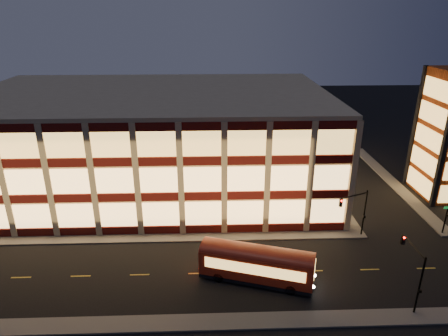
{
  "coord_description": "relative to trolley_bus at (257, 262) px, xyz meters",
  "views": [
    {
      "loc": [
        5.43,
        -40.23,
        25.47
      ],
      "look_at": [
        7.2,
        8.0,
        6.09
      ],
      "focal_mm": 32.0,
      "sensor_mm": 36.0,
      "label": 1
    }
  ],
  "objects": [
    {
      "name": "office_building",
      "position": [
        -12.79,
        24.16,
        5.15
      ],
      "size": [
        50.45,
        30.45,
        14.5
      ],
      "color": "tan",
      "rests_on": "ground"
    },
    {
      "name": "trolley_bus",
      "position": [
        0.0,
        0.0,
        0.0
      ],
      "size": [
        11.52,
        6.04,
        3.79
      ],
      "rotation": [
        0.0,
        0.0,
        -0.31
      ],
      "color": "#971B08",
      "rests_on": "ground"
    },
    {
      "name": "sidewalk_office_east",
      "position": [
        13.13,
        24.25,
        -2.03
      ],
      "size": [
        2.0,
        30.0,
        0.15
      ],
      "primitive_type": "cube",
      "color": "#514F4C",
      "rests_on": "ground"
    },
    {
      "name": "sidewalk_tower_west",
      "position": [
        24.13,
        24.25,
        -2.03
      ],
      "size": [
        2.0,
        30.0,
        0.15
      ],
      "primitive_type": "cube",
      "color": "#514F4C",
      "rests_on": "ground"
    },
    {
      "name": "sidewalk_office_south",
      "position": [
        -12.87,
        8.25,
        -2.03
      ],
      "size": [
        54.0,
        2.0,
        0.15
      ],
      "primitive_type": "cube",
      "color": "#514F4C",
      "rests_on": "ground"
    },
    {
      "name": "ground",
      "position": [
        -9.87,
        7.25,
        -2.1
      ],
      "size": [
        200.0,
        200.0,
        0.0
      ],
      "primitive_type": "plane",
      "color": "black",
      "rests_on": "ground"
    },
    {
      "name": "sidewalk_near",
      "position": [
        -9.87,
        -5.75,
        -2.03
      ],
      "size": [
        100.0,
        2.0,
        0.15
      ],
      "primitive_type": "cube",
      "color": "#514F4C",
      "rests_on": "ground"
    },
    {
      "name": "traffic_signal_near",
      "position": [
        13.63,
        -3.78,
        2.03
      ],
      "size": [
        0.32,
        4.45,
        6.0
      ],
      "color": "black",
      "rests_on": "ground"
    },
    {
      "name": "traffic_signal_far",
      "position": [
        12.34,
        7.49,
        2.01
      ],
      "size": [
        3.79,
        1.87,
        6.0
      ],
      "color": "black",
      "rests_on": "ground"
    }
  ]
}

